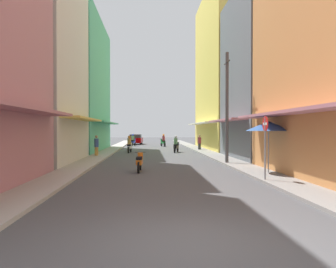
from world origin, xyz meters
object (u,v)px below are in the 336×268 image
object	(u,v)px
vendor_umbrella	(269,126)
street_sign_no_entry	(265,140)
motorbike_blue	(133,141)
utility_pole	(227,107)
pedestrian_midway	(96,146)
parked_car	(136,139)
motorbike_white	(130,145)
motorbike_black	(176,145)
motorbike_green	(163,141)
motorbike_orange	(140,162)
pedestrian_crossing	(199,143)

from	to	relation	value
vendor_umbrella	street_sign_no_entry	size ratio (longest dim) A/B	0.95
motorbike_blue	vendor_umbrella	bearing A→B (deg)	-74.22
utility_pole	street_sign_no_entry	bearing A→B (deg)	-90.87
pedestrian_midway	vendor_umbrella	xyz separation A→B (m)	(9.65, -10.34, 1.44)
parked_car	utility_pole	xyz separation A→B (m)	(6.59, -27.14, 2.74)
utility_pole	vendor_umbrella	bearing A→B (deg)	-79.13
motorbike_white	vendor_umbrella	distance (m)	16.57
vendor_umbrella	motorbike_blue	bearing A→B (deg)	105.78
motorbike_white	street_sign_no_entry	world-z (taller)	street_sign_no_entry
motorbike_black	motorbike_green	bearing A→B (deg)	94.08
motorbike_orange	pedestrian_crossing	size ratio (longest dim) A/B	1.13
pedestrian_crossing	street_sign_no_entry	world-z (taller)	street_sign_no_entry
motorbike_white	motorbike_orange	xyz separation A→B (m)	(1.30, -13.21, -0.20)
motorbike_blue	motorbike_black	size ratio (longest dim) A/B	1.01
motorbike_white	utility_pole	bearing A→B (deg)	-57.78
motorbike_green	pedestrian_midway	bearing A→B (deg)	-111.53
motorbike_white	motorbike_green	distance (m)	11.03
motorbike_green	utility_pole	distance (m)	21.14
motorbike_blue	utility_pole	xyz separation A→B (m)	(6.75, -22.45, 2.77)
motorbike_green	pedestrian_crossing	world-z (taller)	pedestrian_crossing
motorbike_black	motorbike_orange	distance (m)	13.62
motorbike_black	motorbike_orange	xyz separation A→B (m)	(-3.01, -13.28, -0.20)
motorbike_black	parked_car	distance (m)	17.32
street_sign_no_entry	pedestrian_crossing	bearing A→B (deg)	88.52
motorbike_blue	motorbike_green	bearing A→B (deg)	-23.98
motorbike_orange	parked_car	xyz separation A→B (m)	(-1.40, 30.03, 0.24)
motorbike_white	utility_pole	xyz separation A→B (m)	(6.50, -10.31, 2.77)
pedestrian_crossing	motorbike_black	bearing A→B (deg)	-136.86
motorbike_blue	motorbike_black	bearing A→B (deg)	-69.30
pedestrian_midway	utility_pole	world-z (taller)	utility_pole
pedestrian_crossing	utility_pole	size ratio (longest dim) A/B	0.24
motorbike_orange	pedestrian_crossing	world-z (taller)	pedestrian_crossing
pedestrian_crossing	pedestrian_midway	distance (m)	11.51
motorbike_black	motorbike_green	distance (m)	10.39
motorbike_green	street_sign_no_entry	size ratio (longest dim) A/B	0.66
motorbike_green	vendor_umbrella	bearing A→B (deg)	-81.46
vendor_umbrella	parked_car	bearing A→B (deg)	103.27
pedestrian_midway	vendor_umbrella	world-z (taller)	vendor_umbrella
motorbike_orange	vendor_umbrella	world-z (taller)	vendor_umbrella
utility_pole	motorbike_white	bearing A→B (deg)	122.22
motorbike_green	street_sign_no_entry	distance (m)	27.49
motorbike_black	pedestrian_midway	bearing A→B (deg)	-145.72
motorbike_white	vendor_umbrella	bearing A→B (deg)	-63.53
motorbike_green	utility_pole	world-z (taller)	utility_pole
motorbike_blue	parked_car	world-z (taller)	motorbike_blue
motorbike_white	motorbike_green	world-z (taller)	same
motorbike_green	pedestrian_midway	world-z (taller)	pedestrian_midway
motorbike_white	motorbike_orange	world-z (taller)	motorbike_white
motorbike_orange	motorbike_black	bearing A→B (deg)	77.23
street_sign_no_entry	motorbike_green	bearing A→B (deg)	95.91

